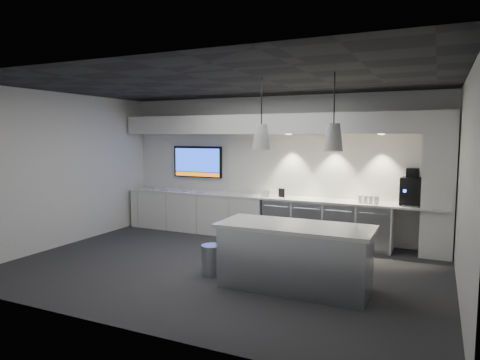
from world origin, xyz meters
The scene contains 28 objects.
floor centered at (0.00, 0.00, 0.00)m, with size 7.00×7.00×0.00m, color #29282B.
ceiling centered at (0.00, 0.00, 3.00)m, with size 7.00×7.00×0.00m, color black.
wall_back centered at (0.00, 2.50, 1.50)m, with size 7.00×7.00×0.00m, color silver.
wall_front centered at (0.00, -2.50, 1.50)m, with size 7.00×7.00×0.00m, color silver.
wall_left centered at (-3.50, 0.00, 1.50)m, with size 7.00×7.00×0.00m, color silver.
wall_right centered at (3.50, 0.00, 1.50)m, with size 7.00×7.00×0.00m, color silver.
back_counter centered at (0.00, 2.17, 0.88)m, with size 6.80×0.65×0.04m, color white.
left_base_cabinets centered at (-1.75, 2.17, 0.43)m, with size 3.30×0.63×0.86m, color white.
fridge_unit_a centered at (0.25, 2.17, 0.42)m, with size 0.60×0.61×0.85m, color #9C9FA4.
fridge_unit_b centered at (0.88, 2.17, 0.42)m, with size 0.60×0.61×0.85m, color #9C9FA4.
fridge_unit_c centered at (1.51, 2.17, 0.42)m, with size 0.60×0.61×0.85m, color #9C9FA4.
fridge_unit_d centered at (2.14, 2.17, 0.42)m, with size 0.60×0.61×0.85m, color #9C9FA4.
backsplash centered at (1.20, 2.48, 1.55)m, with size 4.60×0.03×1.30m, color white.
soffit centered at (0.00, 2.20, 2.40)m, with size 6.90×0.60×0.40m, color white.
column centered at (3.20, 2.20, 1.30)m, with size 0.55×0.55×2.60m, color white.
wall_tv centered at (-1.90, 2.45, 1.56)m, with size 1.25×0.07×0.72m.
island centered at (1.38, -0.44, 0.46)m, with size 2.17×0.94×0.92m.
bin centered at (0.03, -0.40, 0.23)m, with size 0.33×0.33×0.47m, color #9C9FA4.
coffee_machine centered at (2.77, 2.20, 1.18)m, with size 0.41×0.57×0.68m.
sign_black centered at (0.27, 2.17, 0.99)m, with size 0.14×0.02×0.18m, color black.
sign_white centered at (-0.05, 2.05, 0.97)m, with size 0.18×0.02×0.14m, color white.
cup_cluster centered at (2.02, 2.10, 0.97)m, with size 0.37×0.17×0.15m, color white, non-canonical shape.
tray_a centered at (-2.92, 2.17, 0.91)m, with size 0.16×0.16×0.03m, color #A5A5A5.
tray_b centered at (-2.58, 2.11, 0.91)m, with size 0.16×0.16×0.03m, color #A5A5A5.
tray_c centered at (-1.99, 2.09, 0.91)m, with size 0.16×0.16×0.03m, color #A5A5A5.
tray_d centered at (-1.64, 2.10, 0.91)m, with size 0.16×0.16×0.03m, color #A5A5A5.
pendant_left centered at (0.87, -0.44, 2.15)m, with size 0.26×0.26×1.07m.
pendant_right centered at (1.90, -0.44, 2.15)m, with size 0.26×0.26×1.07m.
Camera 1 is at (3.18, -6.14, 2.18)m, focal length 32.00 mm.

